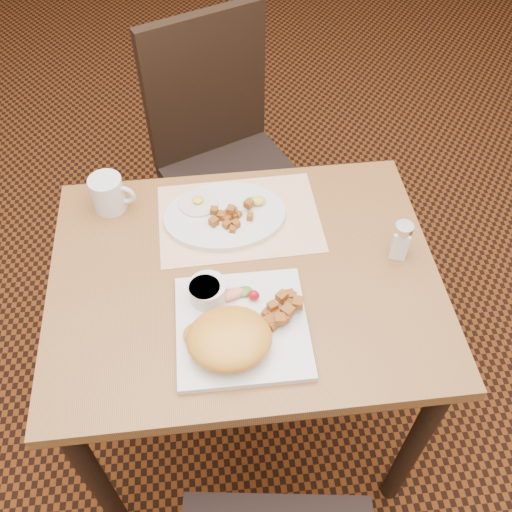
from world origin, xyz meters
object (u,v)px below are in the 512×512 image
object	(u,v)px
table	(245,302)
chair_far	(224,150)
salt_shaker	(401,240)
plate_oval	(225,216)
coffee_mug	(109,194)
plate_square	(242,327)

from	to	relation	value
table	chair_far	bearing A→B (deg)	90.20
chair_far	salt_shaker	bearing A→B (deg)	96.10
plate_oval	salt_shaker	world-z (taller)	salt_shaker
plate_oval	chair_far	bearing A→B (deg)	86.90
table	chair_far	xyz separation A→B (m)	(-0.00, 0.70, -0.10)
salt_shaker	table	bearing A→B (deg)	-176.84
plate_oval	coffee_mug	bearing A→B (deg)	165.22
plate_square	plate_oval	xyz separation A→B (m)	(-0.01, 0.33, 0.00)
chair_far	plate_oval	bearing A→B (deg)	64.32
plate_square	coffee_mug	world-z (taller)	coffee_mug
chair_far	coffee_mug	bearing A→B (deg)	32.08
plate_square	plate_oval	size ratio (longest dim) A/B	0.92
chair_far	plate_oval	world-z (taller)	chair_far
plate_square	salt_shaker	distance (m)	0.42
chair_far	salt_shaker	world-z (taller)	chair_far
plate_square	coffee_mug	size ratio (longest dim) A/B	2.49
table	plate_oval	world-z (taller)	plate_oval
salt_shaker	coffee_mug	xyz separation A→B (m)	(-0.68, 0.24, -0.00)
plate_oval	coffee_mug	xyz separation A→B (m)	(-0.28, 0.07, 0.04)
table	chair_far	world-z (taller)	chair_far
table	plate_square	world-z (taller)	plate_square
plate_oval	plate_square	bearing A→B (deg)	-88.15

